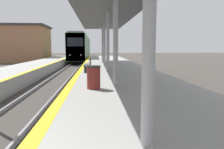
% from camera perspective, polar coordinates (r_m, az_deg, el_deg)
% --- Properties ---
extents(train, '(2.60, 23.66, 4.62)m').
position_cam_1_polar(train, '(41.20, -8.08, 6.89)').
color(train, black).
rests_on(train, ground).
extents(station_canopy, '(4.32, 27.42, 4.06)m').
position_cam_1_polar(station_canopy, '(14.42, -1.10, 16.51)').
color(station_canopy, '#99999E').
rests_on(station_canopy, platform_right).
extents(trash_bin, '(0.52, 0.52, 0.86)m').
position_cam_1_polar(trash_bin, '(8.07, -4.83, -0.70)').
color(trash_bin, maroon).
rests_on(trash_bin, platform_right).
extents(bench, '(0.44, 1.67, 0.92)m').
position_cam_1_polar(bench, '(13.79, -6.17, 2.71)').
color(bench, '#4C4C51').
rests_on(bench, platform_right).
extents(station_building, '(10.96, 7.63, 6.07)m').
position_cam_1_polar(station_building, '(40.25, -23.97, 7.36)').
color(station_building, '#9E6B4C').
rests_on(station_building, ground).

